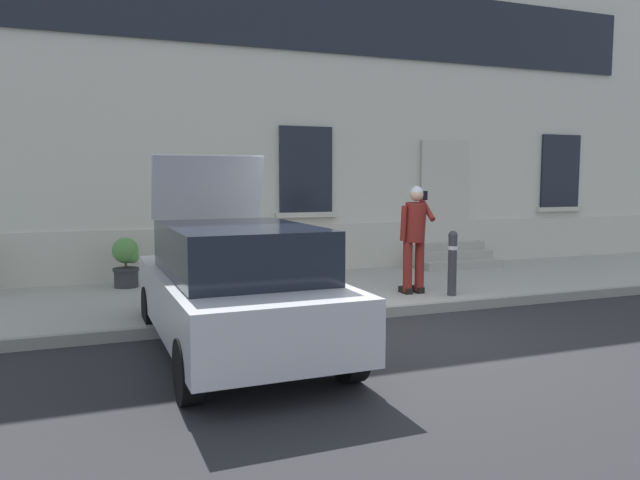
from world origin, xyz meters
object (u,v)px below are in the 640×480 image
at_px(person_on_phone, 415,232).
at_px(planter_olive, 256,256).
at_px(bollard_far_left, 218,274).
at_px(planter_charcoal, 126,261).
at_px(bollard_near_person, 452,261).
at_px(hatchback_car_silver, 236,285).

height_order(person_on_phone, planter_olive, person_on_phone).
relative_size(bollard_far_left, planter_charcoal, 1.22).
bearing_deg(planter_charcoal, planter_olive, -3.47).
distance_m(person_on_phone, planter_olive, 3.03).
xyz_separation_m(person_on_phone, planter_charcoal, (-4.34, 2.29, -0.55)).
xyz_separation_m(bollard_near_person, planter_charcoal, (-4.83, 2.64, -0.11)).
relative_size(hatchback_car_silver, bollard_near_person, 3.92).
height_order(bollard_far_left, person_on_phone, person_on_phone).
relative_size(bollard_far_left, planter_olive, 1.22).
xyz_separation_m(hatchback_car_silver, bollard_near_person, (3.85, 1.43, -0.09)).
bearing_deg(bollard_far_left, bollard_near_person, 0.00).
height_order(bollard_near_person, planter_charcoal, bollard_near_person).
height_order(hatchback_car_silver, bollard_far_left, hatchback_car_silver).
bearing_deg(hatchback_car_silver, person_on_phone, 28.00).
relative_size(bollard_near_person, bollard_far_left, 1.00).
bearing_deg(planter_olive, hatchback_car_silver, -108.20).
distance_m(bollard_near_person, planter_charcoal, 5.51).
distance_m(hatchback_car_silver, person_on_phone, 3.82).
bearing_deg(planter_charcoal, bollard_near_person, -28.65).
bearing_deg(person_on_phone, planter_charcoal, 147.38).
bearing_deg(person_on_phone, planter_olive, 129.01).
xyz_separation_m(hatchback_car_silver, planter_charcoal, (-0.98, 4.07, -0.19)).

